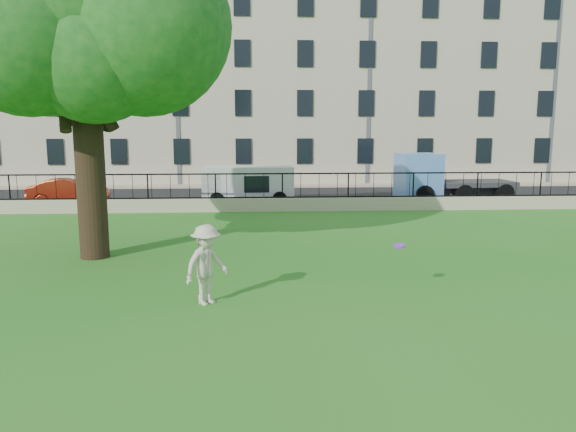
{
  "coord_description": "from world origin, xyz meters",
  "views": [
    {
      "loc": [
        -1.22,
        -13.14,
        3.92
      ],
      "look_at": [
        -0.24,
        3.5,
        1.17
      ],
      "focal_mm": 35.0,
      "sensor_mm": 36.0,
      "label": 1
    }
  ],
  "objects": [
    {
      "name": "blue_truck",
      "position": [
        8.99,
        15.21,
        1.21
      ],
      "size": [
        5.91,
        2.52,
        2.42
      ],
      "primitive_type": "cube",
      "rotation": [
        0.0,
        0.0,
        0.08
      ],
      "color": "#5E93DC",
      "rests_on": "street"
    },
    {
      "name": "man",
      "position": [
        -2.3,
        -1.18,
        0.89
      ],
      "size": [
        1.27,
        1.28,
        1.77
      ],
      "primitive_type": "imported",
      "rotation": [
        0.0,
        0.0,
        0.79
      ],
      "color": "beige",
      "rests_on": "ground"
    },
    {
      "name": "retaining_wall",
      "position": [
        0.0,
        12.0,
        0.3
      ],
      "size": [
        50.0,
        0.4,
        0.6
      ],
      "primitive_type": "cube",
      "color": "tan",
      "rests_on": "ground"
    },
    {
      "name": "building_row",
      "position": [
        0.0,
        27.57,
        6.92
      ],
      "size": [
        56.4,
        10.4,
        13.8
      ],
      "color": "#AFA88B",
      "rests_on": "ground"
    },
    {
      "name": "red_sedan",
      "position": [
        -10.36,
        14.75,
        0.62
      ],
      "size": [
        3.92,
        1.79,
        1.25
      ],
      "primitive_type": "imported",
      "rotation": [
        0.0,
        0.0,
        1.7
      ],
      "color": "#A32714",
      "rests_on": "street"
    },
    {
      "name": "ground",
      "position": [
        0.0,
        0.0,
        0.0
      ],
      "size": [
        120.0,
        120.0,
        0.0
      ],
      "primitive_type": "plane",
      "color": "#21711A",
      "rests_on": "ground"
    },
    {
      "name": "street",
      "position": [
        0.0,
        16.7,
        0.01
      ],
      "size": [
        60.0,
        9.0,
        0.01
      ],
      "primitive_type": "cube",
      "color": "black",
      "rests_on": "ground"
    },
    {
      "name": "sidewalk",
      "position": [
        0.0,
        21.9,
        0.06
      ],
      "size": [
        60.0,
        1.4,
        0.12
      ],
      "primitive_type": "cube",
      "color": "tan",
      "rests_on": "ground"
    },
    {
      "name": "tree",
      "position": [
        -6.12,
        3.47,
        7.08
      ],
      "size": [
        8.38,
        6.58,
        10.57
      ],
      "color": "black",
      "rests_on": "ground"
    },
    {
      "name": "frisbee",
      "position": [
        2.07,
        -0.74,
        1.15
      ],
      "size": [
        0.32,
        0.32,
        0.12
      ],
      "primitive_type": "cylinder",
      "rotation": [
        0.21,
        -0.14,
        -0.22
      ],
      "color": "purple"
    },
    {
      "name": "white_van",
      "position": [
        -1.59,
        14.4,
        0.93
      ],
      "size": [
        4.49,
        1.92,
        1.86
      ],
      "primitive_type": "cube",
      "rotation": [
        0.0,
        0.0,
        0.04
      ],
      "color": "silver",
      "rests_on": "street"
    },
    {
      "name": "iron_railing",
      "position": [
        0.0,
        12.0,
        1.15
      ],
      "size": [
        50.0,
        0.05,
        1.13
      ],
      "color": "black",
      "rests_on": "retaining_wall"
    }
  ]
}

